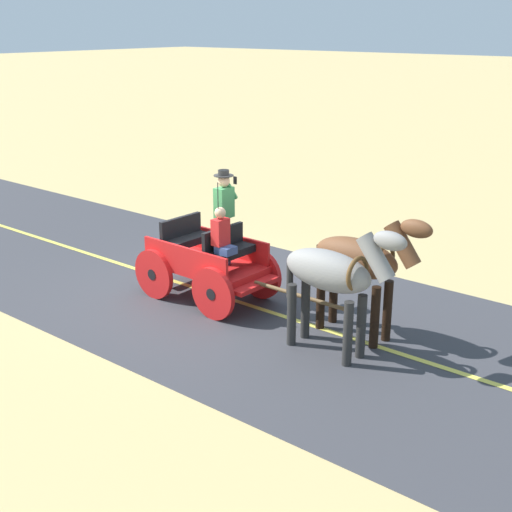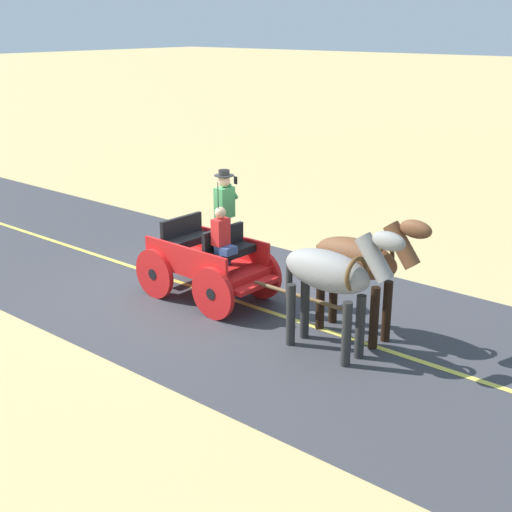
{
  "view_description": "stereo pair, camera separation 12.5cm",
  "coord_description": "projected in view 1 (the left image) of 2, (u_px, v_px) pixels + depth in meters",
  "views": [
    {
      "loc": [
        9.09,
        8.73,
        5.01
      ],
      "look_at": [
        0.2,
        1.48,
        1.1
      ],
      "focal_mm": 48.35,
      "sensor_mm": 36.0,
      "label": 1
    },
    {
      "loc": [
        9.01,
        8.83,
        5.01
      ],
      "look_at": [
        0.2,
        1.48,
        1.1
      ],
      "focal_mm": 48.35,
      "sensor_mm": 36.0,
      "label": 2
    }
  ],
  "objects": [
    {
      "name": "road_centre_stripe",
      "position": [
        204.0,
        291.0,
        13.5
      ],
      "size": [
        0.12,
        160.0,
        0.0
      ],
      "primitive_type": "cube",
      "color": "#DBCC4C",
      "rests_on": "road_surface"
    },
    {
      "name": "horse_off_side",
      "position": [
        333.0,
        275.0,
        10.57
      ],
      "size": [
        0.62,
        2.13,
        2.21
      ],
      "color": "gray",
      "rests_on": "ground"
    },
    {
      "name": "horse_drawn_carriage",
      "position": [
        210.0,
        258.0,
        12.88
      ],
      "size": [
        1.45,
        4.51,
        2.5
      ],
      "color": "red",
      "rests_on": "ground"
    },
    {
      "name": "horse_near_side",
      "position": [
        361.0,
        262.0,
        11.16
      ],
      "size": [
        0.66,
        2.13,
        2.21
      ],
      "color": "brown",
      "rests_on": "ground"
    },
    {
      "name": "road_surface",
      "position": [
        204.0,
        291.0,
        13.51
      ],
      "size": [
        6.17,
        160.0,
        0.01
      ],
      "primitive_type": "cube",
      "color": "#38383D",
      "rests_on": "ground"
    },
    {
      "name": "ground_plane",
      "position": [
        204.0,
        291.0,
        13.51
      ],
      "size": [
        200.0,
        200.0,
        0.0
      ],
      "primitive_type": "plane",
      "color": "tan"
    }
  ]
}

